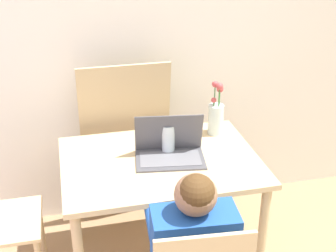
{
  "coord_description": "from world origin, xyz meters",
  "views": [
    {
      "loc": [
        -0.6,
        -0.54,
        1.96
      ],
      "look_at": [
        -0.09,
        1.61,
        0.89
      ],
      "focal_mm": 50.0,
      "sensor_mm": 36.0,
      "label": 1
    }
  ],
  "objects_px": {
    "person_seated": "(192,247)",
    "flower_vase": "(216,115)",
    "laptop": "(170,148)",
    "water_bottle": "(168,138)"
  },
  "relations": [
    {
      "from": "laptop",
      "to": "water_bottle",
      "type": "height_order",
      "value": "laptop"
    },
    {
      "from": "person_seated",
      "to": "laptop",
      "type": "bearing_deg",
      "value": -90.17
    },
    {
      "from": "person_seated",
      "to": "water_bottle",
      "type": "height_order",
      "value": "person_seated"
    },
    {
      "from": "person_seated",
      "to": "water_bottle",
      "type": "relative_size",
      "value": 5.67
    },
    {
      "from": "flower_vase",
      "to": "person_seated",
      "type": "bearing_deg",
      "value": -114.3
    },
    {
      "from": "person_seated",
      "to": "flower_vase",
      "type": "relative_size",
      "value": 3.15
    },
    {
      "from": "person_seated",
      "to": "flower_vase",
      "type": "height_order",
      "value": "flower_vase"
    },
    {
      "from": "flower_vase",
      "to": "laptop",
      "type": "bearing_deg",
      "value": -146.85
    },
    {
      "from": "laptop",
      "to": "water_bottle",
      "type": "distance_m",
      "value": 0.07
    },
    {
      "from": "person_seated",
      "to": "laptop",
      "type": "distance_m",
      "value": 0.66
    }
  ]
}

